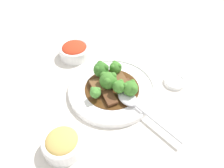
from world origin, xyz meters
name	(u,v)px	position (x,y,z in m)	size (l,w,h in m)	color
ground_plane	(112,91)	(0.00, 0.00, 0.00)	(4.00, 4.00, 0.00)	silver
main_plate	(112,89)	(0.00, 0.00, 0.01)	(0.28, 0.28, 0.02)	white
beef_strip_0	(110,76)	(0.01, 0.04, 0.03)	(0.06, 0.06, 0.01)	brown
beef_strip_1	(130,86)	(0.05, -0.02, 0.02)	(0.03, 0.06, 0.01)	#56331E
beef_strip_2	(108,95)	(-0.02, -0.03, 0.02)	(0.03, 0.08, 0.01)	#56331E
beef_strip_3	(97,86)	(-0.04, 0.02, 0.03)	(0.03, 0.05, 0.01)	brown
beef_strip_4	(120,80)	(0.03, 0.01, 0.03)	(0.04, 0.07, 0.01)	brown
broccoli_floret_0	(95,92)	(-0.06, -0.02, 0.04)	(0.03, 0.03, 0.04)	#8EB756
broccoli_floret_1	(130,88)	(0.04, -0.05, 0.05)	(0.05, 0.05, 0.05)	#8EB756
broccoli_floret_2	(101,69)	(-0.01, 0.06, 0.05)	(0.05, 0.05, 0.06)	#8EB756
broccoli_floret_3	(108,80)	(-0.01, 0.01, 0.05)	(0.05, 0.05, 0.05)	#7FA84C
broccoli_floret_4	(119,87)	(0.01, -0.03, 0.05)	(0.04, 0.04, 0.05)	#7FA84C
broccoli_floret_5	(116,67)	(0.04, 0.05, 0.04)	(0.04, 0.04, 0.04)	#7FA84C
serving_spoon	(132,102)	(0.03, -0.08, 0.03)	(0.10, 0.22, 0.01)	silver
side_bowl_kimchi	(74,50)	(-0.06, 0.22, 0.03)	(0.11, 0.11, 0.05)	white
side_bowl_appetizer	(62,143)	(-0.19, -0.13, 0.03)	(0.10, 0.10, 0.06)	white
sauce_dish	(175,82)	(0.20, -0.05, 0.01)	(0.07, 0.07, 0.01)	white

